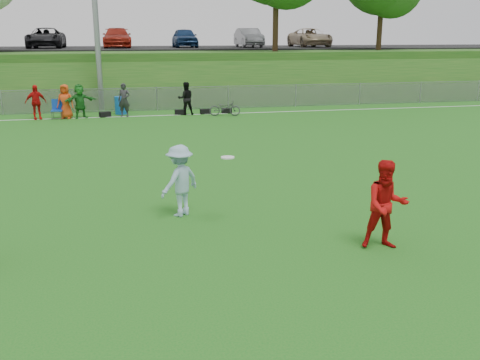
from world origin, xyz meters
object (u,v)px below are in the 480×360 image
object	(u,v)px
player_red_center	(386,205)
recycling_bin	(121,105)
frisbee	(228,157)
bicycle	(225,108)
player_blue	(180,181)

from	to	relation	value
player_red_center	recycling_bin	size ratio (longest dim) A/B	1.91
frisbee	bicycle	xyz separation A→B (m)	(2.97, 16.05, -1.10)
recycling_bin	bicycle	distance (m)	5.53
frisbee	recycling_bin	world-z (taller)	frisbee
recycling_bin	bicycle	world-z (taller)	recycling_bin
frisbee	recycling_bin	bearing A→B (deg)	97.21
player_blue	bicycle	bearing A→B (deg)	-142.89
frisbee	recycling_bin	xyz separation A→B (m)	(-2.26, 17.85, -1.05)
player_blue	frisbee	xyz separation A→B (m)	(0.96, -0.82, 0.68)
recycling_bin	bicycle	xyz separation A→B (m)	(5.23, -1.80, -0.04)
frisbee	bicycle	size ratio (longest dim) A/B	0.19
player_red_center	player_blue	bearing A→B (deg)	154.10
player_blue	recycling_bin	world-z (taller)	player_blue
player_red_center	player_blue	distance (m)	4.63
player_red_center	recycling_bin	distance (m)	20.46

